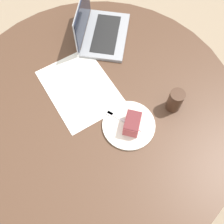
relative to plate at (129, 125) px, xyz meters
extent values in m
plane|color=gray|center=(-0.13, -0.11, -0.77)|extent=(12.00, 12.00, 0.00)
cylinder|color=#4C3323|center=(-0.13, -0.11, -0.76)|extent=(0.56, 0.56, 0.02)
cylinder|color=#4C3323|center=(-0.13, -0.11, -0.39)|extent=(0.10, 0.10, 0.71)
cylinder|color=#4C3323|center=(-0.13, -0.11, -0.02)|extent=(1.31, 1.31, 0.03)
cube|color=white|center=(-0.25, -0.15, 0.00)|extent=(0.43, 0.36, 0.00)
cylinder|color=silver|center=(0.00, 0.00, 0.00)|extent=(0.23, 0.23, 0.01)
cube|color=#B74C51|center=(0.01, 0.01, 0.04)|extent=(0.11, 0.10, 0.07)
cube|color=maroon|center=(0.01, 0.01, 0.07)|extent=(0.11, 0.10, 0.00)
cube|color=silver|center=(-0.02, -0.01, 0.01)|extent=(0.14, 0.12, 0.00)
cube|color=silver|center=(-0.08, -0.06, 0.01)|extent=(0.04, 0.04, 0.00)
cylinder|color=#3D2619|center=(-0.02, 0.22, 0.05)|extent=(0.06, 0.06, 0.11)
cube|color=gray|center=(-0.50, 0.06, 0.00)|extent=(0.37, 0.33, 0.02)
cube|color=black|center=(-0.50, 0.06, 0.01)|extent=(0.28, 0.23, 0.00)
cube|color=gray|center=(-0.56, -0.04, 0.11)|extent=(0.28, 0.15, 0.20)
cube|color=black|center=(-0.55, -0.04, 0.11)|extent=(0.26, 0.14, 0.18)
camera|label=1|loc=(0.39, -0.21, 1.05)|focal=42.00mm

